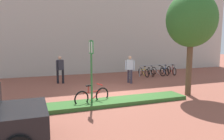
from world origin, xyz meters
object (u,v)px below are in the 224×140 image
object	(u,v)px
bike_rack_cluster	(158,71)
person_shirt_blue	(130,68)
bike_at_sign	(92,96)
tree_sidewalk	(191,20)
person_suited_navy	(60,68)
parking_sign_post	(91,64)
bollard_steel	(130,72)

from	to	relation	value
bike_rack_cluster	person_shirt_blue	distance (m)	3.90
bike_at_sign	bike_rack_cluster	bearing A→B (deg)	40.00
bike_at_sign	person_shirt_blue	size ratio (longest dim) A/B	0.94
bike_at_sign	tree_sidewalk	bearing A→B (deg)	-0.59
bike_rack_cluster	person_shirt_blue	world-z (taller)	person_shirt_blue
bike_rack_cluster	person_suited_navy	size ratio (longest dim) A/B	1.87
person_shirt_blue	person_suited_navy	xyz separation A→B (m)	(-4.10, 1.41, 0.00)
person_shirt_blue	person_suited_navy	bearing A→B (deg)	161.07
tree_sidewalk	person_shirt_blue	size ratio (longest dim) A/B	2.88
parking_sign_post	person_shirt_blue	size ratio (longest dim) A/B	1.56
bike_rack_cluster	tree_sidewalk	bearing A→B (deg)	-108.02
bike_rack_cluster	person_suited_navy	distance (m)	7.44
person_shirt_blue	bike_rack_cluster	bearing A→B (deg)	31.22
tree_sidewalk	parking_sign_post	world-z (taller)	tree_sidewalk
tree_sidewalk	bike_rack_cluster	size ratio (longest dim) A/B	1.54
bollard_steel	tree_sidewalk	bearing A→B (deg)	-81.59
tree_sidewalk	bike_at_sign	size ratio (longest dim) A/B	3.06
parking_sign_post	person_suited_navy	world-z (taller)	parking_sign_post
bike_rack_cluster	bollard_steel	size ratio (longest dim) A/B	3.57
bike_rack_cluster	person_suited_navy	bearing A→B (deg)	-175.46
bike_at_sign	bike_rack_cluster	distance (m)	8.77
tree_sidewalk	person_shirt_blue	bearing A→B (deg)	111.30
person_suited_navy	person_shirt_blue	bearing A→B (deg)	-18.93
bike_at_sign	person_suited_navy	bearing A→B (deg)	97.59
person_suited_navy	tree_sidewalk	bearing A→B (deg)	-42.63
tree_sidewalk	bike_rack_cluster	bearing A→B (deg)	71.98
bike_at_sign	bike_rack_cluster	size ratio (longest dim) A/B	0.51
tree_sidewalk	bike_rack_cluster	xyz separation A→B (m)	(1.85, 5.68, -3.27)
bike_at_sign	bollard_steel	bearing A→B (deg)	51.09
bike_rack_cluster	person_shirt_blue	xyz separation A→B (m)	(-3.29, -1.99, 0.64)
bike_at_sign	person_suited_navy	world-z (taller)	person_suited_navy
person_shirt_blue	parking_sign_post	bearing A→B (deg)	-132.37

